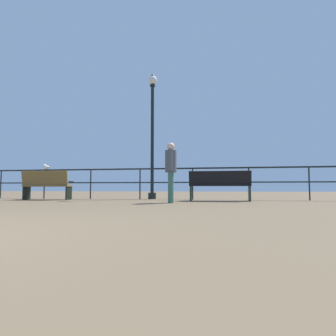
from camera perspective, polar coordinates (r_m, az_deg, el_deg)
pier_railing at (r=9.67m, az=-5.75°, el=-1.74°), size 21.84×0.05×1.07m
bench_near_left at (r=10.04m, az=-23.61°, el=-2.98°), size 1.58×0.75×0.95m
bench_near_right at (r=8.38m, az=10.52°, el=-3.14°), size 1.80×0.58×0.89m
lamppost_center at (r=10.11m, az=-3.22°, el=8.65°), size 0.33×0.33×4.55m
person_by_bench at (r=7.29m, az=0.57°, el=-0.03°), size 0.30×0.50×1.58m
seagull_on_rail at (r=11.21m, az=-23.69°, el=0.19°), size 0.41×0.26×0.20m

